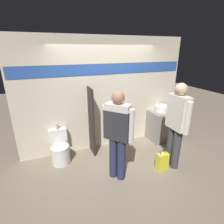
{
  "coord_description": "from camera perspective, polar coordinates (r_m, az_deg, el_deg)",
  "views": [
    {
      "loc": [
        -1.41,
        -3.3,
        2.41
      ],
      "look_at": [
        0.0,
        0.17,
        1.05
      ],
      "focal_mm": 28.0,
      "sensor_mm": 36.0,
      "label": 1
    }
  ],
  "objects": [
    {
      "name": "ground_plane",
      "position": [
        4.32,
        0.87,
        -13.94
      ],
      "size": [
        16.0,
        16.0,
        0.0
      ],
      "primitive_type": "plane",
      "color": "gray"
    },
    {
      "name": "display_wall",
      "position": [
        4.28,
        -2.17,
        5.74
      ],
      "size": [
        4.17,
        0.07,
        2.7
      ],
      "color": "beige",
      "rests_on": "ground_plane"
    },
    {
      "name": "sink_counter",
      "position": [
        5.1,
        16.63,
        -4.04
      ],
      "size": [
        0.84,
        0.57,
        0.82
      ],
      "color": "gray",
      "rests_on": "ground_plane"
    },
    {
      "name": "sink_basin",
      "position": [
        4.94,
        16.3,
        1.23
      ],
      "size": [
        0.43,
        0.43,
        0.28
      ],
      "color": "white",
      "rests_on": "sink_counter"
    },
    {
      "name": "cell_phone",
      "position": [
        4.71,
        15.55,
        -0.42
      ],
      "size": [
        0.07,
        0.14,
        0.01
      ],
      "color": "#B7B7BC",
      "rests_on": "sink_counter"
    },
    {
      "name": "divider_near_counter",
      "position": [
        4.1,
        -6.76,
        -3.2
      ],
      "size": [
        0.03,
        0.44,
        1.61
      ],
      "color": "#28231E",
      "rests_on": "ground_plane"
    },
    {
      "name": "urinal_near_counter",
      "position": [
        4.41,
        2.55,
        -0.76
      ],
      "size": [
        0.33,
        0.26,
        1.26
      ],
      "color": "silver",
      "rests_on": "ground_plane"
    },
    {
      "name": "toilet",
      "position": [
        4.14,
        -16.62,
        -11.68
      ],
      "size": [
        0.41,
        0.57,
        0.85
      ],
      "color": "white",
      "rests_on": "ground_plane"
    },
    {
      "name": "person_in_vest",
      "position": [
        3.17,
        1.86,
        -6.06
      ],
      "size": [
        0.48,
        0.5,
        1.75
      ],
      "rotation": [
        0.0,
        0.0,
        2.3
      ],
      "color": "#282D4C",
      "rests_on": "ground_plane"
    },
    {
      "name": "person_with_lanyard",
      "position": [
        3.76,
        20.36,
        -3.36
      ],
      "size": [
        0.24,
        0.63,
        1.81
      ],
      "rotation": [
        0.0,
        0.0,
        1.57
      ],
      "color": "#3D3D42",
      "rests_on": "ground_plane"
    },
    {
      "name": "shopping_bag",
      "position": [
        3.93,
        16.05,
        -15.25
      ],
      "size": [
        0.24,
        0.13,
        0.49
      ],
      "color": "yellow",
      "rests_on": "ground_plane"
    }
  ]
}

